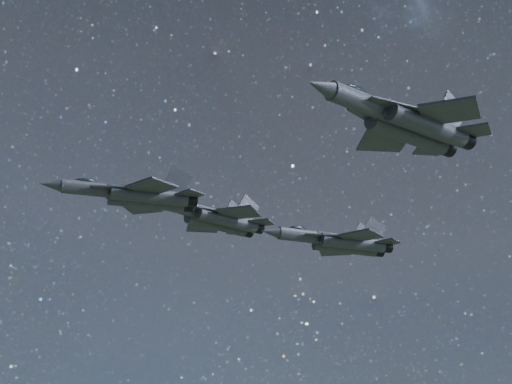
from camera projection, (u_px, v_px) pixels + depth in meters
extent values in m
cylinder|color=#2F323B|center=(97.00, 189.00, 83.55)|extent=(7.34, 1.65, 1.54)
cone|color=#2F323B|center=(51.00, 185.00, 82.22)|extent=(2.39, 1.42, 1.38)
ellipsoid|color=black|center=(86.00, 182.00, 83.47)|extent=(2.37, 1.07, 0.76)
cube|color=#2F323B|center=(144.00, 195.00, 84.96)|extent=(8.13, 1.60, 1.28)
cylinder|color=#2F323B|center=(150.00, 196.00, 84.03)|extent=(8.32, 1.67, 1.54)
cylinder|color=#2F323B|center=(146.00, 202.00, 85.81)|extent=(8.32, 1.67, 1.54)
cylinder|color=black|center=(191.00, 200.00, 85.30)|extent=(1.31, 1.44, 1.42)
cylinder|color=black|center=(187.00, 206.00, 87.08)|extent=(1.31, 1.44, 1.42)
cube|color=#2F323B|center=(115.00, 188.00, 82.81)|extent=(5.25, 1.98, 0.12)
cube|color=#2F323B|center=(112.00, 196.00, 85.20)|extent=(5.25, 2.12, 0.12)
cube|color=#2F323B|center=(152.00, 187.00, 81.92)|extent=(5.46, 5.61, 0.20)
cube|color=#2F323B|center=(141.00, 207.00, 87.95)|extent=(5.41, 5.58, 0.20)
cube|color=#2F323B|center=(190.00, 194.00, 84.11)|extent=(3.22, 3.29, 0.15)
cube|color=#2F323B|center=(181.00, 207.00, 88.19)|extent=(3.19, 3.27, 0.15)
cube|color=#2F323B|center=(177.00, 182.00, 85.26)|extent=(3.44, 0.45, 3.52)
cube|color=#2F323B|center=(172.00, 189.00, 87.47)|extent=(3.43, 0.49, 3.52)
cylinder|color=#2F323B|center=(183.00, 208.00, 97.36)|extent=(8.09, 4.84, 1.71)
cone|color=#2F323B|center=(147.00, 199.00, 94.17)|extent=(3.02, 2.46, 1.53)
ellipsoid|color=black|center=(174.00, 199.00, 96.84)|extent=(2.85, 2.10, 0.84)
cube|color=#2F323B|center=(219.00, 217.00, 100.80)|extent=(8.87, 5.13, 1.42)
cylinder|color=#2F323B|center=(227.00, 220.00, 100.11)|extent=(9.09, 5.28, 1.71)
cylinder|color=#2F323B|center=(217.00, 224.00, 101.68)|extent=(9.09, 5.28, 1.71)
cylinder|color=black|center=(257.00, 227.00, 103.17)|extent=(1.94, 2.02, 1.58)
cylinder|color=black|center=(246.00, 231.00, 104.73)|extent=(1.94, 2.02, 1.58)
cube|color=#2F323B|center=(203.00, 209.00, 97.45)|extent=(5.81, 2.44, 0.13)
cube|color=#2F323B|center=(189.00, 215.00, 99.57)|extent=(5.35, 4.24, 0.13)
cube|color=#2F323B|center=(239.00, 213.00, 98.17)|extent=(6.23, 6.08, 0.22)
cube|color=#2F323B|center=(203.00, 226.00, 103.50)|extent=(4.78, 5.24, 0.22)
cube|color=#2F323B|center=(261.00, 223.00, 101.96)|extent=(3.69, 3.64, 0.16)
cube|color=#2F323B|center=(237.00, 231.00, 105.56)|extent=(2.79, 2.99, 0.16)
cube|color=#2F323B|center=(247.00, 209.00, 102.56)|extent=(3.66, 1.42, 3.89)
cube|color=#2F323B|center=(234.00, 214.00, 104.51)|extent=(3.42, 1.97, 3.89)
cylinder|color=#2F323B|center=(367.00, 104.00, 62.07)|extent=(7.81, 4.32, 1.63)
cone|color=#2F323B|center=(320.00, 86.00, 59.19)|extent=(2.87, 2.27, 1.47)
ellipsoid|color=black|center=(355.00, 91.00, 61.62)|extent=(2.72, 1.92, 0.81)
cube|color=#2F323B|center=(414.00, 123.00, 65.16)|extent=(8.57, 4.56, 1.36)
cylinder|color=#2F323B|center=(427.00, 125.00, 64.46)|extent=(8.79, 4.70, 1.63)
cylinder|color=#2F323B|center=(408.00, 133.00, 66.02)|extent=(8.79, 4.70, 1.63)
cylinder|color=black|center=(465.00, 140.00, 67.22)|extent=(1.81, 1.90, 1.51)
cylinder|color=black|center=(445.00, 147.00, 68.78)|extent=(1.81, 1.90, 1.51)
cube|color=#2F323B|center=(397.00, 106.00, 62.05)|extent=(5.56, 2.09, 0.13)
cube|color=#2F323B|center=(371.00, 118.00, 64.15)|extent=(5.22, 3.87, 0.13)
cube|color=#2F323B|center=(450.00, 112.00, 62.55)|extent=(5.99, 5.88, 0.21)
cube|color=#2F323B|center=(384.00, 140.00, 67.84)|extent=(4.75, 5.17, 0.21)
cube|color=#2F323B|center=(474.00, 131.00, 66.04)|extent=(3.55, 3.52, 0.16)
cube|color=#2F323B|center=(430.00, 149.00, 69.62)|extent=(2.78, 2.96, 0.16)
cube|color=#2F323B|center=(452.00, 112.00, 66.69)|extent=(3.54, 1.19, 3.73)
cube|color=#2F323B|center=(428.00, 123.00, 68.64)|extent=(3.35, 1.74, 3.73)
cylinder|color=#2F323B|center=(307.00, 236.00, 91.95)|extent=(7.34, 2.18, 1.52)
cone|color=#2F323B|center=(271.00, 232.00, 90.32)|extent=(2.46, 1.58, 1.37)
ellipsoid|color=black|center=(298.00, 229.00, 91.79)|extent=(2.41, 1.23, 0.75)
cube|color=#2F323B|center=(346.00, 241.00, 93.69)|extent=(8.11, 2.19, 1.27)
cylinder|color=#2F323B|center=(353.00, 243.00, 92.82)|extent=(8.31, 2.27, 1.52)
cylinder|color=#2F323B|center=(345.00, 247.00, 94.53)|extent=(8.31, 2.27, 1.52)
cylinder|color=black|center=(386.00, 247.00, 94.38)|extent=(1.39, 1.52, 1.41)
cylinder|color=black|center=(378.00, 251.00, 96.09)|extent=(1.39, 1.52, 1.41)
cube|color=#2F323B|center=(326.00, 236.00, 91.36)|extent=(5.16, 1.58, 0.12)
cube|color=#2F323B|center=(316.00, 242.00, 93.67)|extent=(5.18, 2.45, 0.12)
cube|color=#2F323B|center=(361.00, 236.00, 90.77)|extent=(5.50, 5.59, 0.20)
cube|color=#2F323B|center=(335.00, 250.00, 96.57)|extent=(5.21, 5.42, 0.20)
cube|color=#2F323B|center=(388.00, 242.00, 93.20)|extent=(3.25, 3.29, 0.15)
cube|color=#2F323B|center=(370.00, 252.00, 97.13)|extent=(3.06, 3.16, 0.15)
cube|color=#2F323B|center=(374.00, 230.00, 94.23)|extent=(3.41, 0.51, 3.48)
cube|color=#2F323B|center=(364.00, 236.00, 96.36)|extent=(3.37, 0.74, 3.48)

